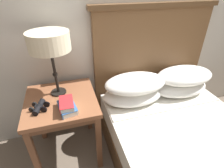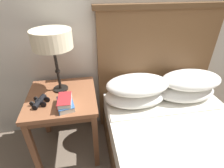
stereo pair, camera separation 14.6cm
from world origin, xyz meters
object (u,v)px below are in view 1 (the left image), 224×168
at_px(bed, 189,149).
at_px(table_lamp, 49,43).
at_px(nightstand, 62,107).
at_px(binoculars_pair, 39,107).
at_px(book_stacked_on_top, 66,103).
at_px(book_on_nightstand, 67,108).

height_order(bed, table_lamp, bed).
xyz_separation_m(nightstand, bed, (0.96, -0.52, -0.26)).
bearing_deg(nightstand, binoculars_pair, -150.29).
bearing_deg(bed, book_stacked_on_top, 158.71).
bearing_deg(book_on_nightstand, book_stacked_on_top, 135.32).
distance_m(nightstand, table_lamp, 0.54).
bearing_deg(table_lamp, nightstand, -83.38).
height_order(bed, binoculars_pair, bed).
distance_m(book_on_nightstand, book_stacked_on_top, 0.04).
bearing_deg(table_lamp, book_on_nightstand, -77.81).
height_order(nightstand, table_lamp, table_lamp).
xyz_separation_m(table_lamp, book_on_nightstand, (0.06, -0.26, -0.43)).
xyz_separation_m(table_lamp, book_stacked_on_top, (0.05, -0.26, -0.39)).
relative_size(bed, book_on_nightstand, 9.32).
bearing_deg(book_on_nightstand, table_lamp, 102.19).
relative_size(nightstand, book_stacked_on_top, 3.55).
relative_size(bed, binoculars_pair, 11.81).
relative_size(bed, table_lamp, 3.66).
distance_m(table_lamp, binoculars_pair, 0.49).
relative_size(book_stacked_on_top, binoculars_pair, 1.11).
bearing_deg(nightstand, book_stacked_on_top, -74.94).
height_order(table_lamp, binoculars_pair, table_lamp).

